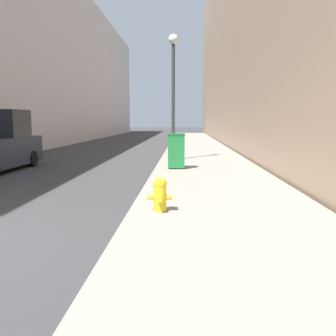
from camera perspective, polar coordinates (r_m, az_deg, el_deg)
sidewalk_right at (r=22.85m, az=4.67°, el=2.71°), size 3.90×60.00×0.14m
building_left_glass at (r=34.47m, az=-23.82°, el=14.63°), size 12.00×60.00×13.31m
building_right_stone at (r=32.88m, az=19.34°, el=19.81°), size 12.00×60.00×18.47m
fire_hydrant at (r=7.16m, az=-1.23°, el=-3.91°), size 0.49×0.37×0.66m
trash_bin at (r=13.54m, az=1.29°, el=2.67°), size 0.61×0.58×1.27m
lamppost at (r=16.65m, az=0.80°, el=12.71°), size 0.43×0.43×5.40m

